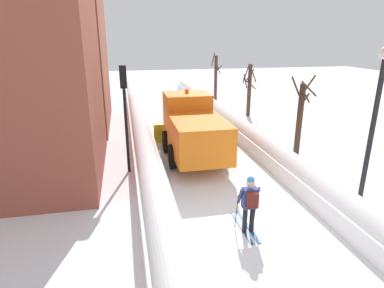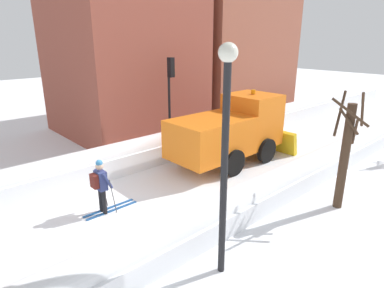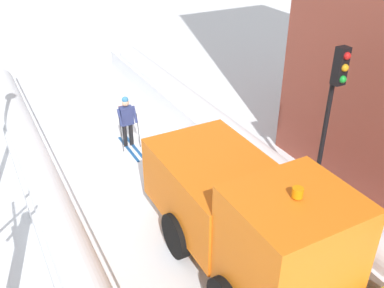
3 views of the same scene
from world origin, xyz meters
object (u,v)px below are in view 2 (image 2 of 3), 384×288
(plow_truck, at_px, (232,130))
(bare_tree_near, at_px, (345,153))
(skier, at_px, (101,184))
(street_lamp, at_px, (225,138))
(traffic_light_pole, at_px, (171,87))

(plow_truck, xyz_separation_m, bare_tree_near, (5.19, -0.53, 0.44))
(skier, bearing_deg, street_lamp, 10.34)
(traffic_light_pole, xyz_separation_m, street_lamp, (7.79, -4.71, 0.21))
(plow_truck, xyz_separation_m, traffic_light_pole, (-3.05, -0.98, 1.67))
(bare_tree_near, bearing_deg, street_lamp, -94.96)
(plow_truck, distance_m, traffic_light_pole, 3.61)
(plow_truck, distance_m, bare_tree_near, 5.23)
(plow_truck, bearing_deg, traffic_light_pole, -162.14)
(skier, height_order, traffic_light_pole, traffic_light_pole)
(plow_truck, distance_m, street_lamp, 7.64)
(traffic_light_pole, relative_size, street_lamp, 0.85)
(skier, height_order, bare_tree_near, bare_tree_near)
(plow_truck, bearing_deg, skier, -87.25)
(skier, distance_m, bare_tree_near, 7.76)
(skier, relative_size, bare_tree_near, 0.46)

